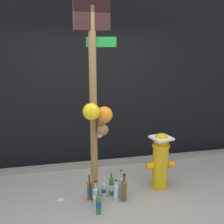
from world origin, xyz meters
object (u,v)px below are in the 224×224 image
at_px(bottle_1, 111,186).
at_px(bottle_7, 121,186).
at_px(bottle_4, 116,192).
at_px(bottle_2, 124,190).
at_px(memorial_post, 97,100).
at_px(fire_hydrant, 160,160).
at_px(bottle_0, 96,196).
at_px(bottle_5, 104,189).
at_px(bottle_6, 90,190).
at_px(bottle_3, 99,204).

xyz_separation_m(bottle_1, bottle_7, (0.12, -0.09, 0.02)).
height_order(bottle_1, bottle_4, bottle_1).
bearing_deg(bottle_2, memorial_post, 171.69).
xyz_separation_m(fire_hydrant, bottle_1, (-0.76, -0.05, -0.32)).
height_order(bottle_0, bottle_1, bottle_1).
xyz_separation_m(fire_hydrant, bottle_0, (-1.03, -0.27, -0.31)).
relative_size(bottle_2, bottle_5, 1.23).
distance_m(bottle_2, bottle_7, 0.10).
bearing_deg(bottle_6, bottle_3, -78.67).
bearing_deg(bottle_6, bottle_7, -4.57).
distance_m(bottle_0, bottle_2, 0.40).
relative_size(bottle_0, bottle_5, 1.10).
relative_size(fire_hydrant, bottle_6, 2.27).
bearing_deg(bottle_4, bottle_5, 140.87).
bearing_deg(memorial_post, bottle_7, 8.05).
bearing_deg(bottle_7, bottle_2, -80.38).
bearing_deg(bottle_3, bottle_2, 29.07).
bearing_deg(bottle_7, bottle_0, -161.27).
relative_size(fire_hydrant, bottle_3, 2.29).
height_order(bottle_0, bottle_4, bottle_0).
height_order(fire_hydrant, bottle_2, fire_hydrant).
distance_m(bottle_1, bottle_2, 0.24).
bearing_deg(bottle_1, bottle_6, -170.88).
distance_m(bottle_0, bottle_5, 0.25).
xyz_separation_m(bottle_3, bottle_4, (0.29, 0.26, -0.02)).
xyz_separation_m(bottle_3, bottle_6, (-0.07, 0.36, -0.00)).
bearing_deg(memorial_post, bottle_5, 49.10).
relative_size(fire_hydrant, bottle_7, 2.09).
relative_size(bottle_2, bottle_3, 1.06).
distance_m(bottle_1, bottle_7, 0.15).
bearing_deg(bottle_0, fire_hydrant, 14.79).
height_order(bottle_2, bottle_7, bottle_7).
relative_size(bottle_2, bottle_4, 1.32).
xyz_separation_m(bottle_6, bottle_7, (0.45, -0.04, 0.02)).
height_order(bottle_0, bottle_5, bottle_0).
bearing_deg(bottle_5, bottle_6, -171.22).
distance_m(memorial_post, bottle_3, 1.34).
bearing_deg(bottle_7, bottle_1, 144.13).
xyz_separation_m(bottle_0, bottle_3, (0.01, -0.19, 0.00)).
height_order(bottle_4, bottle_7, bottle_7).
distance_m(bottle_1, bottle_6, 0.33).
distance_m(bottle_3, bottle_5, 0.41).
xyz_separation_m(bottle_2, bottle_6, (-0.47, 0.14, -0.03)).
relative_size(memorial_post, bottle_1, 7.22).
distance_m(bottle_0, bottle_6, 0.18).
height_order(bottle_0, bottle_6, bottle_6).
bearing_deg(bottle_7, bottle_6, 175.43).
bearing_deg(bottle_0, bottle_7, 18.73).
bearing_deg(bottle_2, bottle_4, 157.06).
height_order(bottle_3, bottle_4, bottle_3).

